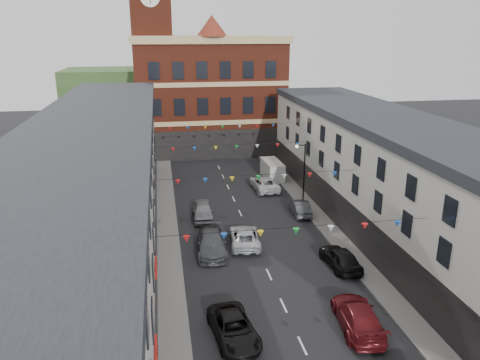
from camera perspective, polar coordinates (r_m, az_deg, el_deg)
ground at (r=33.84m, az=3.56°, el=-11.44°), size 160.00×160.00×0.00m
pavement_left at (r=34.81m, az=-8.54°, el=-10.59°), size 1.80×64.00×0.15m
pavement_right at (r=37.50m, az=13.28°, el=-8.73°), size 1.80×64.00×0.15m
terrace_left at (r=32.09m, az=-17.67°, el=-3.42°), size 8.40×56.00×10.70m
terrace_right at (r=37.05m, az=21.37°, el=-1.83°), size 8.40×56.00×9.70m
civic_building at (r=67.58m, az=-3.79°, el=10.50°), size 20.60×13.30×18.50m
clock_tower at (r=63.78m, az=-10.60°, el=15.96°), size 5.60×5.60×30.00m
distant_hill at (r=91.52m, az=-7.93°, el=10.23°), size 40.00×14.00×10.00m
street_lamp at (r=46.57m, az=7.57°, el=1.85°), size 1.10×0.36×6.00m
car_left_c at (r=27.28m, az=-0.77°, el=-17.61°), size 2.79×5.02×1.33m
car_left_d at (r=36.67m, az=-3.49°, el=-7.65°), size 2.53×5.52×1.57m
car_left_e at (r=43.05m, az=-4.53°, el=-3.77°), size 2.04×4.62×1.55m
car_right_c at (r=28.83m, az=14.17°, el=-15.80°), size 2.80×5.58×1.56m
car_right_d at (r=35.16m, az=12.13°, el=-9.24°), size 2.14×4.62×1.53m
car_right_e at (r=44.34m, az=7.33°, el=-3.34°), size 1.73×4.23×1.36m
car_right_f at (r=50.82m, az=2.95°, el=-0.41°), size 2.72×5.41×1.47m
moving_car at (r=37.88m, az=0.58°, el=-6.92°), size 2.81×5.19×1.38m
white_van at (r=54.83m, az=3.95°, el=1.25°), size 1.94×4.75×2.08m
pedestrian at (r=38.19m, az=-2.87°, el=-6.49°), size 0.62×0.42×1.67m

